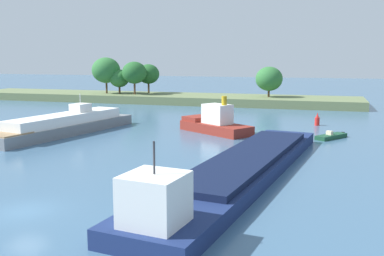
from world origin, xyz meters
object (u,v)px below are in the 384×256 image
Objects in this scene: white_riverboat at (66,125)px; cargo_barge at (241,168)px; tugboat at (215,123)px; channel_buoy_red at (317,120)px; fishing_skiff at (331,136)px.

white_riverboat is 0.66× the size of cargo_barge.
tugboat reaches higher than channel_buoy_red.
channel_buoy_red is (13.27, 10.36, -0.49)m from tugboat.
tugboat is at bearing -142.02° from channel_buoy_red.
tugboat reaches higher than fishing_skiff.
tugboat is 0.46× the size of white_riverboat.
white_riverboat is (-33.93, -6.37, 0.97)m from fishing_skiff.
fishing_skiff is 2.57× the size of channel_buoy_red.
cargo_barge reaches higher than fishing_skiff.
white_riverboat reaches higher than tugboat.
cargo_barge is 19.03× the size of channel_buoy_red.
tugboat is 5.79× the size of channel_buoy_red.
white_riverboat reaches higher than fishing_skiff.
white_riverboat is 12.47× the size of channel_buoy_red.
tugboat is 15.17m from fishing_skiff.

